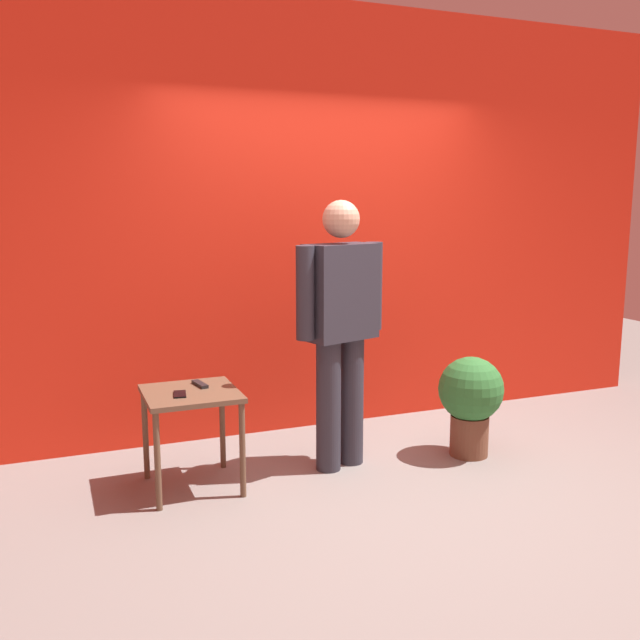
{
  "coord_description": "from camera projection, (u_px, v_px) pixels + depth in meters",
  "views": [
    {
      "loc": [
        -1.94,
        -3.44,
        1.73
      ],
      "look_at": [
        -0.35,
        0.55,
        0.98
      ],
      "focal_mm": 38.69,
      "sensor_mm": 36.0,
      "label": 1
    }
  ],
  "objects": [
    {
      "name": "side_table",
      "position": [
        191.0,
        406.0,
        4.12
      ],
      "size": [
        0.55,
        0.55,
        0.61
      ],
      "color": "brown",
      "rests_on": "ground_plane"
    },
    {
      "name": "tv_remote",
      "position": [
        200.0,
        384.0,
        4.22
      ],
      "size": [
        0.07,
        0.18,
        0.02
      ],
      "primitive_type": "cube",
      "rotation": [
        0.0,
        0.0,
        0.18
      ],
      "color": "black",
      "rests_on": "side_table"
    },
    {
      "name": "potted_plant",
      "position": [
        471.0,
        398.0,
        4.67
      ],
      "size": [
        0.44,
        0.44,
        0.69
      ],
      "color": "brown",
      "rests_on": "ground_plane"
    },
    {
      "name": "cell_phone",
      "position": [
        180.0,
        394.0,
        4.02
      ],
      "size": [
        0.09,
        0.15,
        0.01
      ],
      "primitive_type": "cube",
      "rotation": [
        0.0,
        0.0,
        -0.16
      ],
      "color": "black",
      "rests_on": "side_table"
    },
    {
      "name": "standing_person",
      "position": [
        340.0,
        321.0,
        4.38
      ],
      "size": [
        0.68,
        0.36,
        1.73
      ],
      "color": "#2D2D38",
      "rests_on": "ground_plane"
    },
    {
      "name": "ground_plane",
      "position": [
        407.0,
        491.0,
        4.15
      ],
      "size": [
        12.0,
        12.0,
        0.0
      ],
      "primitive_type": "plane",
      "color": "gray"
    },
    {
      "name": "back_wall_red",
      "position": [
        320.0,
        221.0,
        5.18
      ],
      "size": [
        6.0,
        0.12,
        3.14
      ],
      "primitive_type": "cube",
      "color": "red",
      "rests_on": "ground_plane"
    }
  ]
}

